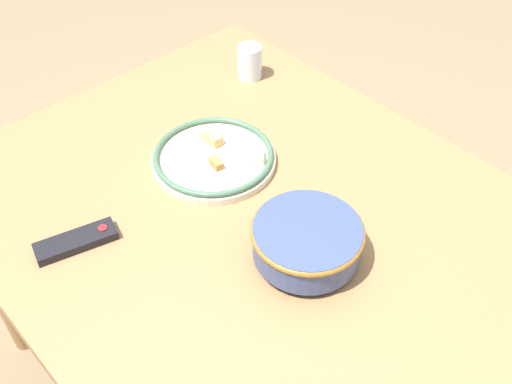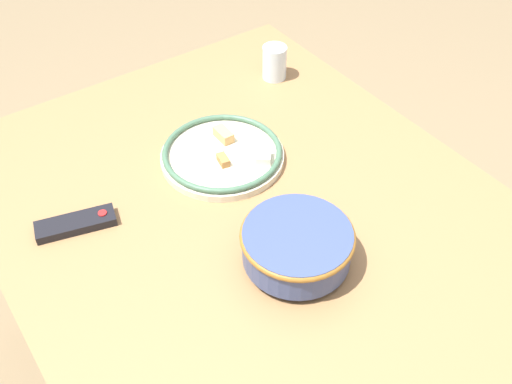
# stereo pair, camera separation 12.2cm
# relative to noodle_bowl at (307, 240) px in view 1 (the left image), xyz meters

# --- Properties ---
(dining_table) EXTENTS (1.45, 1.03, 0.72)m
(dining_table) POSITION_rel_noodle_bowl_xyz_m (0.09, -0.01, -0.12)
(dining_table) COLOR olive
(dining_table) RESTS_ON ground_plane
(noodle_bowl) EXTENTS (0.22, 0.22, 0.09)m
(noodle_bowl) POSITION_rel_noodle_bowl_xyz_m (0.00, 0.00, 0.00)
(noodle_bowl) COLOR #384775
(noodle_bowl) RESTS_ON dining_table
(food_plate) EXTENTS (0.29, 0.29, 0.04)m
(food_plate) POSITION_rel_noodle_bowl_xyz_m (0.35, -0.05, -0.04)
(food_plate) COLOR beige
(food_plate) RESTS_ON dining_table
(tv_remote) EXTENTS (0.09, 0.17, 0.02)m
(tv_remote) POSITION_rel_noodle_bowl_xyz_m (0.34, 0.32, -0.04)
(tv_remote) COLOR black
(tv_remote) RESTS_ON dining_table
(drinking_glass) EXTENTS (0.07, 0.07, 0.09)m
(drinking_glass) POSITION_rel_noodle_bowl_xyz_m (0.56, -0.36, -0.00)
(drinking_glass) COLOR silver
(drinking_glass) RESTS_ON dining_table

